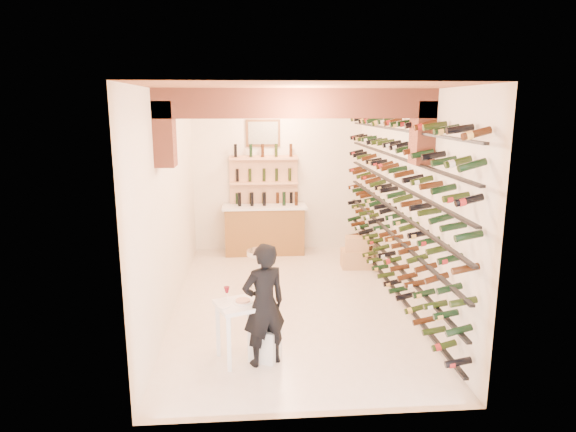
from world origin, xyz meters
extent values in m
plane|color=silver|center=(0.00, 0.00, 0.00)|extent=(6.00, 6.00, 0.00)
cube|color=white|center=(0.00, 3.00, 1.60)|extent=(3.50, 0.02, 3.20)
cube|color=white|center=(0.00, -3.00, 1.60)|extent=(3.50, 0.02, 3.20)
cube|color=white|center=(-1.75, 0.00, 1.60)|extent=(0.02, 6.00, 3.20)
cube|color=white|center=(1.75, 0.00, 1.60)|extent=(0.02, 6.00, 3.20)
cube|color=#A75F3B|center=(0.00, 0.00, 3.20)|extent=(3.50, 6.00, 0.02)
cube|color=#9A4E36|center=(0.00, -1.00, 3.02)|extent=(3.50, 0.35, 0.36)
cube|color=#9A4E36|center=(-1.63, -1.00, 2.65)|extent=(0.24, 0.35, 0.80)
cube|color=#9A4E36|center=(1.63, -1.00, 2.65)|extent=(0.24, 0.35, 0.80)
cube|color=black|center=(1.59, 0.00, 0.25)|extent=(0.06, 5.70, 0.03)
cube|color=black|center=(1.59, 0.00, 0.65)|extent=(0.06, 5.70, 0.03)
cube|color=black|center=(1.59, 0.00, 1.05)|extent=(0.06, 5.70, 0.03)
cube|color=black|center=(1.59, 0.00, 1.45)|extent=(0.06, 5.70, 0.03)
cube|color=black|center=(1.59, 0.00, 1.85)|extent=(0.06, 5.70, 0.03)
cube|color=black|center=(1.59, 0.00, 2.25)|extent=(0.06, 5.70, 0.03)
cube|color=black|center=(1.59, 0.00, 2.65)|extent=(0.06, 5.70, 0.03)
cube|color=brown|center=(-0.30, 2.65, 0.48)|extent=(1.60, 0.55, 0.96)
cube|color=white|center=(-0.30, 2.65, 0.98)|extent=(1.70, 0.62, 0.05)
cube|color=#DFA77D|center=(-0.30, 2.92, 1.00)|extent=(1.40, 0.10, 2.00)
cube|color=#DFA77D|center=(-0.30, 2.82, 0.45)|extent=(1.40, 0.28, 0.04)
cube|color=#DFA77D|center=(-0.30, 2.82, 0.95)|extent=(1.40, 0.28, 0.04)
cube|color=#DFA77D|center=(-0.30, 2.82, 1.45)|extent=(1.40, 0.28, 0.04)
cube|color=#DFA77D|center=(-0.30, 2.82, 1.95)|extent=(1.40, 0.28, 0.04)
cube|color=brown|center=(-0.30, 2.97, 2.45)|extent=(0.70, 0.04, 0.55)
cube|color=#99998C|center=(-0.30, 2.94, 2.45)|extent=(0.60, 0.01, 0.45)
cube|color=white|center=(-0.75, -1.79, 0.70)|extent=(0.65, 0.65, 0.05)
cube|color=white|center=(-0.86, -2.05, 0.34)|extent=(0.05, 0.05, 0.68)
cube|color=white|center=(-0.48, -1.91, 0.34)|extent=(0.05, 0.05, 0.68)
cube|color=white|center=(-1.01, -1.68, 0.34)|extent=(0.05, 0.05, 0.68)
cube|color=white|center=(-0.63, -1.53, 0.34)|extent=(0.05, 0.05, 0.68)
cylinder|color=white|center=(-0.70, -1.77, 0.73)|extent=(0.23, 0.23, 0.01)
cylinder|color=#BF7266|center=(-0.70, -1.77, 0.75)|extent=(0.17, 0.17, 0.02)
cube|color=white|center=(-0.92, -1.91, 0.73)|extent=(0.16, 0.16, 0.01)
cylinder|color=white|center=(-0.89, -1.65, 0.73)|extent=(0.07, 0.07, 0.00)
cylinder|color=white|center=(-0.89, -1.65, 0.77)|extent=(0.01, 0.01, 0.09)
cone|color=#5A0714|center=(-0.89, -1.65, 0.84)|extent=(0.07, 0.07, 0.08)
cube|color=white|center=(-0.44, -1.79, 0.20)|extent=(0.42, 0.42, 0.40)
imported|color=black|center=(-0.45, -1.90, 0.74)|extent=(0.64, 0.54, 1.48)
cylinder|color=silver|center=(-0.45, -0.01, 0.02)|extent=(0.43, 0.43, 0.03)
cylinder|color=silver|center=(-0.45, -0.01, 0.40)|extent=(0.09, 0.09, 0.76)
cylinder|color=silver|center=(-0.45, -0.01, 0.80)|extent=(0.41, 0.41, 0.08)
torus|color=silver|center=(-0.45, -0.01, 0.24)|extent=(0.33, 0.33, 0.03)
cube|color=tan|center=(1.40, 1.58, 0.17)|extent=(0.60, 0.44, 0.34)
cube|color=tan|center=(1.40, 1.58, 0.47)|extent=(0.47, 0.36, 0.25)
camera|label=1|loc=(-0.60, -7.33, 2.99)|focal=31.14mm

